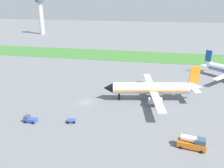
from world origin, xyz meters
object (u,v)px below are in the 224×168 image
fuel_truck_by_runway (192,142)px  pushback_tug_near_gate (30,119)px  baggage_cart_midfield (71,121)px  airplane_midfield_jet (153,88)px  control_tower (41,13)px

fuel_truck_by_runway → pushback_tug_near_gate: bearing=-174.8°
pushback_tug_near_gate → baggage_cart_midfield: size_ratio=1.33×
pushback_tug_near_gate → baggage_cart_midfield: bearing=-168.3°
airplane_midfield_jet → baggage_cart_midfield: airplane_midfield_jet is taller
pushback_tug_near_gate → fuel_truck_by_runway: bearing=176.4°
airplane_midfield_jet → fuel_truck_by_runway: 28.01m
airplane_midfield_jet → baggage_cart_midfield: bearing=31.6°
pushback_tug_near_gate → baggage_cart_midfield: (11.66, 2.14, -0.34)m
airplane_midfield_jet → pushback_tug_near_gate: 40.48m
control_tower → airplane_midfield_jet: bearing=-51.1°
pushback_tug_near_gate → control_tower: 181.00m
baggage_cart_midfield → fuel_truck_by_runway: fuel_truck_by_runway is taller
control_tower → baggage_cart_midfield: bearing=-60.4°
pushback_tug_near_gate → fuel_truck_by_runway: size_ratio=0.53×
airplane_midfield_jet → baggage_cart_midfield: (-22.02, -20.04, -3.83)m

